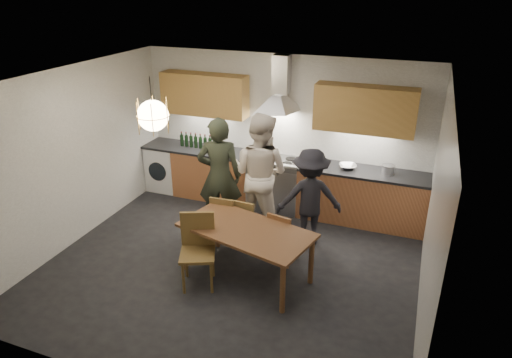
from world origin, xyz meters
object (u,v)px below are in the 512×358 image
(dining_table, at_px, (246,234))
(person_right, at_px, (310,197))
(chair_back_left, at_px, (224,217))
(mixing_bowl, at_px, (348,167))
(chair_front, at_px, (198,245))
(person_mid, at_px, (260,174))
(wine_bottles, at_px, (198,141))
(stock_pot, at_px, (388,170))
(person_left, at_px, (220,176))

(dining_table, distance_m, person_right, 1.28)
(chair_back_left, relative_size, mixing_bowl, 2.95)
(chair_front, relative_size, person_mid, 0.51)
(chair_back_left, relative_size, wine_bottles, 1.13)
(stock_pot, bearing_deg, wine_bottles, 179.96)
(mixing_bowl, bearing_deg, person_mid, -145.39)
(chair_front, distance_m, person_left, 1.43)
(stock_pot, bearing_deg, dining_table, -126.24)
(person_mid, xyz_separation_m, wine_bottles, (-1.50, 0.84, 0.07))
(person_mid, bearing_deg, wine_bottles, -20.03)
(dining_table, height_order, chair_front, chair_front)
(person_left, xyz_separation_m, mixing_bowl, (1.77, 1.07, 0.00))
(dining_table, height_order, mixing_bowl, mixing_bowl)
(chair_back_left, height_order, person_mid, person_mid)
(dining_table, xyz_separation_m, stock_pot, (1.55, 2.11, 0.32))
(person_left, distance_m, person_right, 1.41)
(chair_back_left, bearing_deg, person_mid, -119.43)
(person_mid, relative_size, mixing_bowl, 6.92)
(chair_back_left, xyz_separation_m, mixing_bowl, (1.52, 1.48, 0.47))
(person_mid, bearing_deg, chair_back_left, 73.26)
(chair_front, distance_m, mixing_bowl, 2.85)
(chair_front, xyz_separation_m, person_right, (1.09, 1.48, 0.19))
(person_left, bearing_deg, chair_back_left, 104.31)
(person_right, height_order, wine_bottles, person_right)
(chair_back_left, distance_m, person_left, 0.67)
(person_left, relative_size, person_mid, 0.97)
(person_mid, distance_m, stock_pot, 2.01)
(mixing_bowl, bearing_deg, person_right, -111.83)
(person_right, relative_size, mixing_bowl, 5.41)
(dining_table, relative_size, wine_bottles, 2.59)
(chair_front, xyz_separation_m, mixing_bowl, (1.47, 2.41, 0.38))
(stock_pot, bearing_deg, person_right, -136.44)
(person_left, height_order, stock_pot, person_left)
(person_right, bearing_deg, stock_pot, -158.22)
(dining_table, distance_m, person_mid, 1.34)
(wine_bottles, bearing_deg, dining_table, -49.94)
(dining_table, xyz_separation_m, wine_bottles, (-1.78, 2.11, 0.39))
(chair_front, relative_size, stock_pot, 5.03)
(chair_back_left, height_order, stock_pot, stock_pot)
(wine_bottles, bearing_deg, chair_front, -63.19)
(person_left, bearing_deg, dining_table, 112.42)
(chair_back_left, distance_m, person_mid, 0.88)
(person_left, distance_m, wine_bottles, 1.43)
(person_left, bearing_deg, person_mid, -174.28)
(person_right, bearing_deg, wine_bottles, -44.10)
(dining_table, xyz_separation_m, chair_back_left, (-0.60, 0.61, -0.18))
(stock_pot, distance_m, wine_bottles, 3.32)
(person_right, bearing_deg, dining_table, 42.98)
(chair_front, xyz_separation_m, wine_bottles, (-1.23, 2.43, 0.48))
(chair_back_left, bearing_deg, wine_bottles, -55.19)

